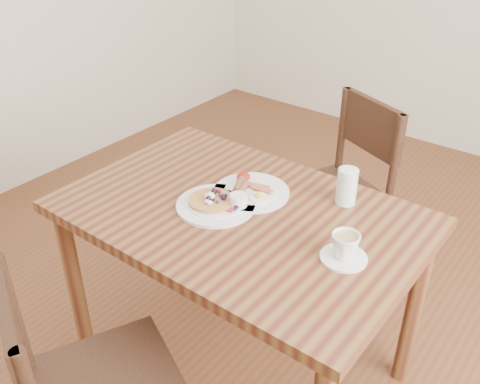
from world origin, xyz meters
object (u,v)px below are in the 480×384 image
at_px(breakfast_plate, 250,191).
at_px(pancake_plate, 217,203).
at_px(teacup_saucer, 345,248).
at_px(dining_table, 240,234).
at_px(chair_far, 341,185).
at_px(water_glass, 347,186).

bearing_deg(breakfast_plate, pancake_plate, -104.22).
bearing_deg(teacup_saucer, breakfast_plate, 163.74).
xyz_separation_m(dining_table, breakfast_plate, (-0.04, 0.11, 0.11)).
bearing_deg(chair_far, breakfast_plate, 110.43).
xyz_separation_m(teacup_saucer, water_glass, (-0.15, 0.28, 0.02)).
relative_size(dining_table, pancake_plate, 4.44).
xyz_separation_m(pancake_plate, breakfast_plate, (0.04, 0.14, -0.00)).
distance_m(chair_far, teacup_saucer, 0.93).
bearing_deg(chair_far, dining_table, 113.68).
height_order(dining_table, water_glass, water_glass).
height_order(dining_table, chair_far, chair_far).
distance_m(pancake_plate, teacup_saucer, 0.48).
height_order(chair_far, teacup_saucer, chair_far).
bearing_deg(water_glass, dining_table, -134.67).
bearing_deg(teacup_saucer, water_glass, 117.42).
relative_size(chair_far, teacup_saucer, 6.29).
distance_m(breakfast_plate, teacup_saucer, 0.46).
xyz_separation_m(pancake_plate, teacup_saucer, (0.48, 0.01, 0.02)).
relative_size(pancake_plate, teacup_saucer, 1.93).
height_order(dining_table, breakfast_plate, breakfast_plate).
xyz_separation_m(dining_table, chair_far, (-0.00, 0.76, -0.16)).
xyz_separation_m(chair_far, teacup_saucer, (0.41, -0.78, 0.30)).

